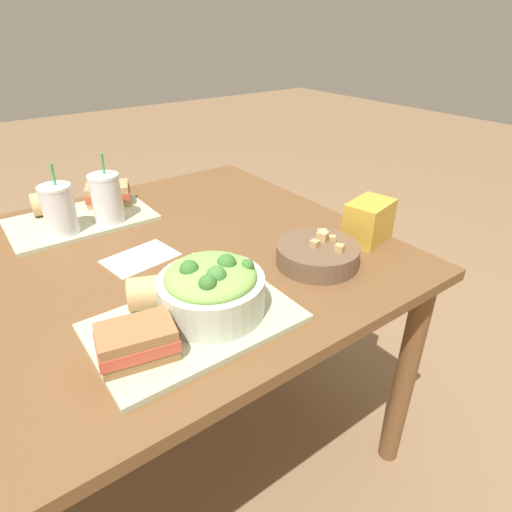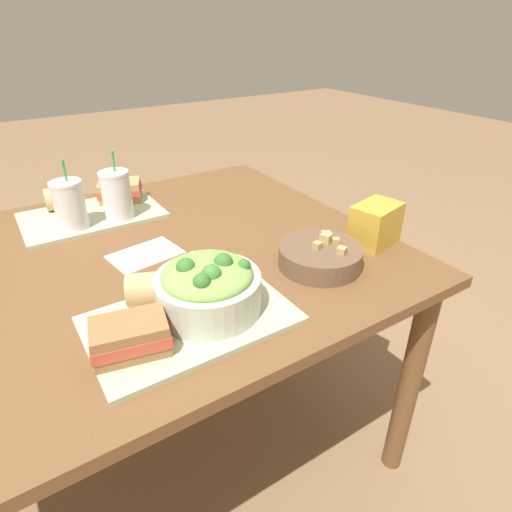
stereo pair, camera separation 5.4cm
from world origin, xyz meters
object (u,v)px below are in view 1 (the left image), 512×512
Objects in this scene: soup_bowl at (318,253)px; baguette_near at (152,293)px; napkin_folded at (141,258)px; sandwich_near at (137,342)px; sandwich_far at (108,194)px; baguette_far at (46,203)px; drink_cup_dark at (60,211)px; drink_cup_red at (107,200)px; chip_bag at (369,221)px; salad_bowl at (211,288)px.

soup_bowl is 1.75× the size of baguette_near.
baguette_near is 0.25m from napkin_folded.
sandwich_near and sandwich_far have the same top height.
baguette_far is 0.17m from drink_cup_dark.
sandwich_far is at bearing 71.42° from drink_cup_red.
baguette_near is at bearing -99.55° from drink_cup_red.
drink_cup_red is 1.37× the size of chip_bag.
salad_bowl reaches higher than baguette_near.
soup_bowl is 0.46m from napkin_folded.
drink_cup_dark reaches higher than napkin_folded.
sandwich_near is 1.78× the size of baguette_far.
baguette_far is 0.44m from napkin_folded.
drink_cup_red is at bearing 86.90° from napkin_folded.
napkin_folded is at bearing 7.08° from baguette_near.
salad_bowl is 0.59m from drink_cup_dark.
soup_bowl is at bearing 4.79° from salad_bowl.
baguette_far is (-0.06, 0.65, -0.00)m from baguette_near.
soup_bowl is 0.74m from sandwich_far.
drink_cup_dark is 0.29m from napkin_folded.
sandwich_near is 0.81× the size of napkin_folded.
baguette_far is at bearing 101.54° from salad_bowl.
baguette_near is 0.49m from drink_cup_dark.
baguette_near is 0.65m from baguette_far.
salad_bowl is 1.83× the size of baguette_near.
drink_cup_red is at bearing 91.26° from salad_bowl.
baguette_far is 0.45× the size of napkin_folded.
soup_bowl is 1.39× the size of chip_bag.
napkin_folded is (0.07, 0.23, -0.05)m from baguette_near.
baguette_far is at bearing -166.50° from sandwich_far.
salad_bowl is 0.71m from sandwich_far.
salad_bowl reaches higher than soup_bowl.
salad_bowl is 1.41× the size of sandwich_near.
chip_bag reaches higher than sandwich_far.
sandwich_far is 0.15m from drink_cup_red.
sandwich_far is 0.19m from baguette_far.
drink_cup_red reaches higher than salad_bowl.
sandwich_far is 0.23m from drink_cup_dark.
baguette_far is at bearing 123.96° from soup_bowl.
chip_bag is at bearing -37.78° from drink_cup_dark.
baguette_far is at bearing 106.57° from napkin_folded.
sandwich_near is at bearing -168.13° from salad_bowl.
sandwich_near is 0.78m from sandwich_far.
sandwich_far is at bearing 86.18° from sandwich_near.
chip_bag is (0.71, 0.08, 0.01)m from sandwich_near.
sandwich_far is at bearing 114.03° from chip_bag.
sandwich_far reaches higher than napkin_folded.
baguette_far is (-0.18, 0.03, 0.00)m from sandwich_far.
baguette_near is (-0.42, 0.06, 0.02)m from soup_bowl.
napkin_folded is (-0.56, 0.28, -0.06)m from chip_bag.
napkin_folded is at bearing -155.40° from baguette_far.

